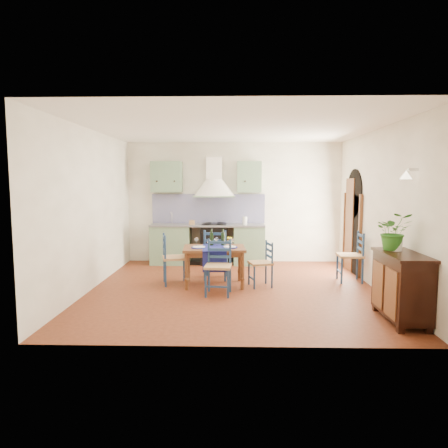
% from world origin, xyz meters
% --- Properties ---
extents(floor, '(5.00, 5.00, 0.00)m').
position_xyz_m(floor, '(0.00, 0.00, 0.00)').
color(floor, '#4F2110').
rests_on(floor, ground).
extents(back_wall, '(5.00, 0.96, 2.80)m').
position_xyz_m(back_wall, '(-0.47, 2.29, 1.05)').
color(back_wall, white).
rests_on(back_wall, ground).
extents(right_wall, '(0.26, 5.00, 2.80)m').
position_xyz_m(right_wall, '(2.50, 0.28, 1.34)').
color(right_wall, white).
rests_on(right_wall, ground).
extents(left_wall, '(0.04, 5.00, 2.80)m').
position_xyz_m(left_wall, '(-2.50, 0.00, 1.40)').
color(left_wall, white).
rests_on(left_wall, ground).
extents(ceiling, '(5.00, 5.00, 0.01)m').
position_xyz_m(ceiling, '(0.00, 0.00, 2.80)').
color(ceiling, white).
rests_on(ceiling, back_wall).
extents(dining_table, '(1.15, 0.88, 1.02)m').
position_xyz_m(dining_table, '(-0.35, 0.23, 0.63)').
color(dining_table, brown).
rests_on(dining_table, ground).
extents(chair_near, '(0.46, 0.46, 0.92)m').
position_xyz_m(chair_near, '(-0.26, -0.35, 0.48)').
color(chair_near, navy).
rests_on(chair_near, ground).
extents(chair_far, '(0.48, 0.48, 0.97)m').
position_xyz_m(chair_far, '(-0.35, 0.71, 0.50)').
color(chair_far, navy).
rests_on(chair_far, ground).
extents(chair_left, '(0.53, 0.53, 0.94)m').
position_xyz_m(chair_left, '(-1.12, 0.31, 0.48)').
color(chair_left, navy).
rests_on(chair_left, ground).
extents(chair_right, '(0.47, 0.47, 0.82)m').
position_xyz_m(chair_right, '(0.51, 0.19, 0.42)').
color(chair_right, navy).
rests_on(chair_right, ground).
extents(chair_spare, '(0.46, 0.46, 0.95)m').
position_xyz_m(chair_spare, '(2.23, 0.58, 0.49)').
color(chair_spare, navy).
rests_on(chair_spare, ground).
extents(sideboard, '(0.50, 1.05, 0.94)m').
position_xyz_m(sideboard, '(2.26, -1.59, 0.51)').
color(sideboard, black).
rests_on(sideboard, ground).
extents(potted_plant, '(0.54, 0.48, 0.53)m').
position_xyz_m(potted_plant, '(2.22, -1.35, 1.20)').
color(potted_plant, '#286C1F').
rests_on(potted_plant, sideboard).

